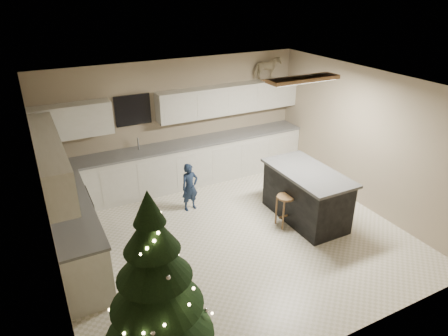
{
  "coord_description": "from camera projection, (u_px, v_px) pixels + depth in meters",
  "views": [
    {
      "loc": [
        -2.75,
        -4.99,
        3.97
      ],
      "look_at": [
        0.0,
        0.35,
        1.15
      ],
      "focal_mm": 32.0,
      "sensor_mm": 36.0,
      "label": 1
    }
  ],
  "objects": [
    {
      "name": "room_shell",
      "position": [
        236.0,
        141.0,
        6.1
      ],
      "size": [
        5.52,
        5.02,
        2.61
      ],
      "color": "tan",
      "rests_on": "ground_plane"
    },
    {
      "name": "christmas_tree",
      "position": [
        156.0,
        290.0,
        4.41
      ],
      "size": [
        1.33,
        1.28,
        2.12
      ],
      "rotation": [
        0.0,
        0.0,
        0.15
      ],
      "color": "#3F2816",
      "rests_on": "ground_plane"
    },
    {
      "name": "cabinetry",
      "position": [
        149.0,
        170.0,
        7.46
      ],
      "size": [
        5.5,
        3.2,
        2.0
      ],
      "color": "silver",
      "rests_on": "ground_plane"
    },
    {
      "name": "toddler",
      "position": [
        190.0,
        187.0,
        7.47
      ],
      "size": [
        0.37,
        0.27,
        0.93
      ],
      "primitive_type": "imported",
      "rotation": [
        0.0,
        0.0,
        0.13
      ],
      "color": "#151E37",
      "rests_on": "ground_plane"
    },
    {
      "name": "island",
      "position": [
        306.0,
        195.0,
        7.18
      ],
      "size": [
        0.9,
        1.7,
        0.95
      ],
      "color": "black",
      "rests_on": "ground_plane"
    },
    {
      "name": "ground_plane",
      "position": [
        233.0,
        236.0,
        6.84
      ],
      "size": [
        5.5,
        5.5,
        0.0
      ],
      "primitive_type": "plane",
      "color": "silver"
    },
    {
      "name": "rocking_horse",
      "position": [
        267.0,
        68.0,
        8.6
      ],
      "size": [
        0.61,
        0.33,
        0.51
      ],
      "rotation": [
        0.0,
        0.0,
        1.45
      ],
      "color": "olive",
      "rests_on": "cabinetry"
    },
    {
      "name": "bar_stool",
      "position": [
        285.0,
        203.0,
        6.97
      ],
      "size": [
        0.31,
        0.31,
        0.59
      ],
      "rotation": [
        0.0,
        0.0,
        0.08
      ],
      "color": "olive",
      "rests_on": "ground_plane"
    }
  ]
}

